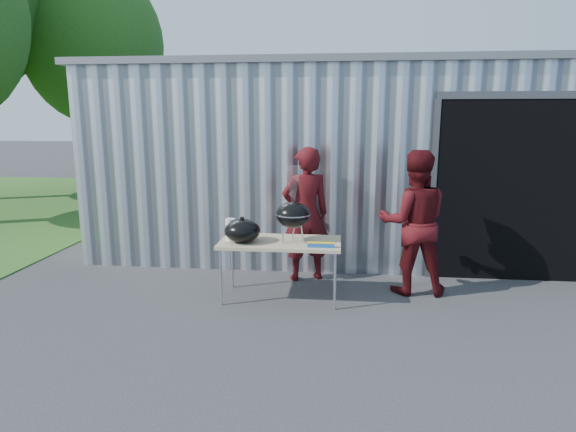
# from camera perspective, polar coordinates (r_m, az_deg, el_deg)

# --- Properties ---
(ground) EXTENTS (80.00, 80.00, 0.00)m
(ground) POSITION_cam_1_polar(r_m,az_deg,el_deg) (5.66, -2.13, -11.92)
(ground) COLOR #333335
(building) EXTENTS (8.20, 6.20, 3.10)m
(building) POSITION_cam_1_polar(r_m,az_deg,el_deg) (9.75, 7.08, 7.27)
(building) COLOR silver
(building) RESTS_ON ground
(tree_far) EXTENTS (4.02, 4.02, 6.67)m
(tree_far) POSITION_cam_1_polar(r_m,az_deg,el_deg) (16.03, -22.04, 18.24)
(tree_far) COLOR #442D19
(tree_far) RESTS_ON ground
(folding_table) EXTENTS (1.50, 0.75, 0.75)m
(folding_table) POSITION_cam_1_polar(r_m,az_deg,el_deg) (6.01, -0.92, -3.34)
(folding_table) COLOR tan
(folding_table) RESTS_ON ground
(kettle_grill) EXTENTS (0.43, 0.43, 0.93)m
(kettle_grill) POSITION_cam_1_polar(r_m,az_deg,el_deg) (5.88, 0.59, 0.93)
(kettle_grill) COLOR black
(kettle_grill) RESTS_ON folding_table
(grill_lid) EXTENTS (0.44, 0.44, 0.32)m
(grill_lid) POSITION_cam_1_polar(r_m,az_deg,el_deg) (5.94, -5.43, -1.74)
(grill_lid) COLOR black
(grill_lid) RESTS_ON folding_table
(paper_towels) EXTENTS (0.12, 0.12, 0.28)m
(paper_towels) POSITION_cam_1_polar(r_m,az_deg,el_deg) (6.02, -6.83, -1.62)
(paper_towels) COLOR white
(paper_towels) RESTS_ON folding_table
(white_tub) EXTENTS (0.20, 0.15, 0.10)m
(white_tub) POSITION_cam_1_polar(r_m,az_deg,el_deg) (6.27, -5.69, -1.91)
(white_tub) COLOR white
(white_tub) RESTS_ON folding_table
(foil_box) EXTENTS (0.32, 0.06, 0.06)m
(foil_box) POSITION_cam_1_polar(r_m,az_deg,el_deg) (5.71, 3.94, -3.43)
(foil_box) COLOR #1951A2
(foil_box) RESTS_ON folding_table
(person_cook) EXTENTS (0.80, 0.67, 1.87)m
(person_cook) POSITION_cam_1_polar(r_m,az_deg,el_deg) (6.69, 2.10, 0.19)
(person_cook) COLOR #480D10
(person_cook) RESTS_ON ground
(person_bystander) EXTENTS (0.93, 0.73, 1.86)m
(person_bystander) POSITION_cam_1_polar(r_m,az_deg,el_deg) (6.39, 14.64, -0.76)
(person_bystander) COLOR #480D10
(person_bystander) RESTS_ON ground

